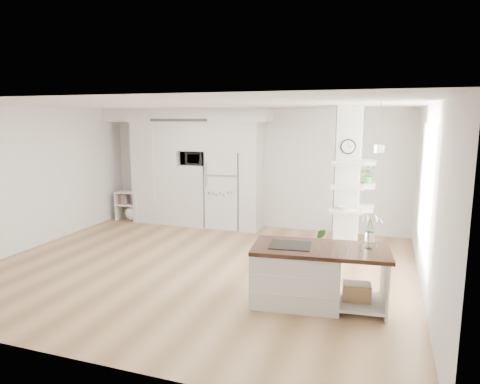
# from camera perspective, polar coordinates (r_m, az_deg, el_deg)

# --- Properties ---
(floor) EXTENTS (7.00, 6.00, 0.01)m
(floor) POSITION_cam_1_polar(r_m,az_deg,el_deg) (7.39, -5.51, -9.88)
(floor) COLOR tan
(floor) RESTS_ON ground
(room) EXTENTS (7.04, 6.04, 2.72)m
(room) POSITION_cam_1_polar(r_m,az_deg,el_deg) (6.99, -5.76, 4.59)
(room) COLOR white
(room) RESTS_ON ground
(cabinet_wall) EXTENTS (4.00, 0.71, 2.70)m
(cabinet_wall) POSITION_cam_1_polar(r_m,az_deg,el_deg) (10.04, -6.90, 4.17)
(cabinet_wall) COLOR silver
(cabinet_wall) RESTS_ON floor
(refrigerator) EXTENTS (0.78, 0.69, 1.75)m
(refrigerator) POSITION_cam_1_polar(r_m,az_deg,el_deg) (9.77, -1.90, 0.35)
(refrigerator) COLOR silver
(refrigerator) RESTS_ON floor
(column) EXTENTS (0.69, 0.90, 2.70)m
(column) POSITION_cam_1_polar(r_m,az_deg,el_deg) (7.56, 14.70, 0.86)
(column) COLOR silver
(column) RESTS_ON floor
(window) EXTENTS (0.00, 2.40, 2.40)m
(window) POSITION_cam_1_polar(r_m,az_deg,el_deg) (6.72, 23.60, 0.54)
(window) COLOR white
(window) RESTS_ON room
(pendant_light) EXTENTS (0.12, 0.12, 0.10)m
(pendant_light) POSITION_cam_1_polar(r_m,az_deg,el_deg) (6.59, 8.40, 6.53)
(pendant_light) COLOR white
(pendant_light) RESTS_ON room
(kitchen_island) EXTENTS (1.87, 1.05, 1.37)m
(kitchen_island) POSITION_cam_1_polar(r_m,az_deg,el_deg) (5.93, 8.64, -10.66)
(kitchen_island) COLOR silver
(kitchen_island) RESTS_ON floor
(bookshelf) EXTENTS (0.61, 0.37, 0.72)m
(bookshelf) POSITION_cam_1_polar(r_m,az_deg,el_deg) (10.82, -14.44, -2.05)
(bookshelf) COLOR silver
(bookshelf) RESTS_ON floor
(floor_plant_a) EXTENTS (0.29, 0.25, 0.46)m
(floor_plant_a) POSITION_cam_1_polar(r_m,az_deg,el_deg) (8.20, 10.47, -6.32)
(floor_plant_a) COLOR #2F7632
(floor_plant_a) RESTS_ON floor
(floor_plant_b) EXTENTS (0.28, 0.28, 0.43)m
(floor_plant_b) POSITION_cam_1_polar(r_m,az_deg,el_deg) (9.14, 13.72, -4.82)
(floor_plant_b) COLOR #2F7632
(floor_plant_b) RESTS_ON floor
(microwave) EXTENTS (0.54, 0.37, 0.30)m
(microwave) POSITION_cam_1_polar(r_m,az_deg,el_deg) (9.92, -6.11, 4.49)
(microwave) COLOR #2D2D2D
(microwave) RESTS_ON cabinet_wall
(shelf_plant) EXTENTS (0.27, 0.23, 0.30)m
(shelf_plant) POSITION_cam_1_polar(r_m,az_deg,el_deg) (7.69, 16.73, 2.22)
(shelf_plant) COLOR #2F7632
(shelf_plant) RESTS_ON column
(decor_bowl) EXTENTS (0.22, 0.22, 0.05)m
(decor_bowl) POSITION_cam_1_polar(r_m,az_deg,el_deg) (7.40, 13.84, -2.05)
(decor_bowl) COLOR white
(decor_bowl) RESTS_ON column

